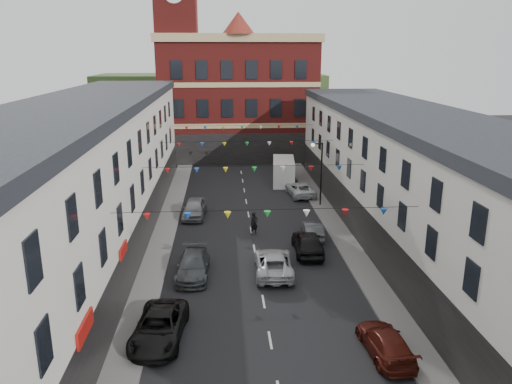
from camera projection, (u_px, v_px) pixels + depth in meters
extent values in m
plane|color=black|center=(258.00, 272.00, 32.54)|extent=(160.00, 160.00, 0.00)
cube|color=#605E5B|center=(155.00, 262.00, 33.99)|extent=(1.80, 64.00, 0.15)
cube|color=#605E5B|center=(354.00, 256.00, 34.90)|extent=(1.80, 64.00, 0.15)
cube|color=silver|center=(71.00, 198.00, 31.37)|extent=(8.00, 56.00, 10.00)
cube|color=black|center=(62.00, 113.00, 29.92)|extent=(8.40, 56.00, 0.70)
cube|color=black|center=(139.00, 247.00, 32.56)|extent=(0.12, 56.00, 3.20)
cube|color=beige|center=(435.00, 198.00, 33.07)|extent=(8.00, 56.00, 9.00)
cube|color=black|center=(442.00, 125.00, 31.75)|extent=(8.40, 56.00, 0.70)
cube|color=black|center=(372.00, 241.00, 33.58)|extent=(0.12, 56.00, 3.20)
cube|color=maroon|center=(238.00, 101.00, 67.00)|extent=(20.00, 12.00, 15.00)
cube|color=tan|center=(237.00, 39.00, 64.84)|extent=(20.60, 12.60, 1.00)
cone|color=maroon|center=(238.00, 23.00, 59.57)|extent=(4.00, 4.00, 2.60)
cube|color=maroon|center=(178.00, 67.00, 62.41)|extent=(5.00, 5.00, 24.00)
cube|color=#335126|center=(211.00, 103.00, 90.46)|extent=(40.00, 14.00, 10.00)
cylinder|color=black|center=(321.00, 175.00, 45.63)|extent=(0.14, 0.14, 6.00)
cylinder|color=black|center=(318.00, 144.00, 44.81)|extent=(0.90, 0.10, 0.10)
sphere|color=beige|center=(313.00, 145.00, 44.81)|extent=(0.36, 0.36, 0.36)
imported|color=black|center=(159.00, 327.00, 24.72)|extent=(2.80, 5.30, 1.42)
imported|color=#43484B|center=(193.00, 265.00, 31.84)|extent=(2.15, 4.98, 1.43)
imported|color=gray|center=(194.00, 208.00, 43.27)|extent=(2.18, 4.73, 1.57)
imported|color=#4D160F|center=(385.00, 342.00, 23.52)|extent=(2.06, 4.52, 1.28)
imported|color=black|center=(308.00, 242.00, 35.39)|extent=(2.05, 4.85, 1.64)
imported|color=#474A4F|center=(312.00, 230.00, 38.39)|extent=(1.57, 4.00, 1.30)
imported|color=silver|center=(300.00, 189.00, 49.67)|extent=(2.70, 5.12, 1.37)
imported|color=#B5B9BC|center=(274.00, 263.00, 32.21)|extent=(2.60, 5.26, 1.44)
cube|color=white|center=(284.00, 171.00, 54.43)|extent=(2.86, 6.09, 2.60)
imported|color=black|center=(254.00, 223.00, 39.04)|extent=(0.78, 0.67, 1.82)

